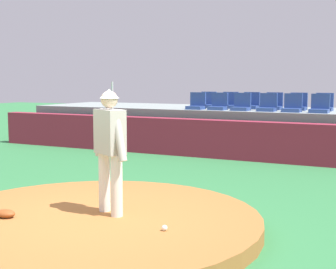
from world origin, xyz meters
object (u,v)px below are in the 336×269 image
object	(u,v)px
stadium_chair_2	(241,105)
stadium_chair_5	(320,107)
stadium_chair_3	(268,106)
stadium_chair_6	(208,103)
stadium_chair_4	(292,106)
stadium_chair_7	(230,103)
pitcher	(110,142)
stadium_chair_0	(197,104)
fielding_glove	(5,214)
baseball	(165,228)
stadium_chair_10	(298,105)
stadium_chair_9	(274,104)
stadium_chair_1	(219,104)
stadium_chair_11	(324,105)
stadium_chair_8	(251,104)

from	to	relation	value
stadium_chair_2	stadium_chair_5	xyz separation A→B (m)	(2.15, -0.01, 0.00)
stadium_chair_3	stadium_chair_6	distance (m)	2.31
stadium_chair_4	stadium_chair_7	bearing A→B (deg)	-23.51
pitcher	stadium_chair_0	distance (m)	7.78
fielding_glove	stadium_chair_0	size ratio (longest dim) A/B	0.60
baseball	stadium_chair_4	size ratio (longest dim) A/B	0.15
stadium_chair_3	stadium_chair_10	xyz separation A→B (m)	(0.65, 0.90, 0.00)
pitcher	stadium_chair_7	xyz separation A→B (m)	(-1.20, 8.47, 0.16)
stadium_chair_4	stadium_chair_3	bearing A→B (deg)	-2.00
stadium_chair_7	stadium_chair_10	distance (m)	2.07
baseball	stadium_chair_3	distance (m)	8.08
stadium_chair_3	stadium_chair_9	xyz separation A→B (m)	(-0.04, 0.87, 0.00)
stadium_chair_3	stadium_chair_5	world-z (taller)	same
stadium_chair_10	stadium_chair_1	bearing A→B (deg)	23.87
stadium_chair_3	baseball	bearing A→B (deg)	95.94
stadium_chair_7	stadium_chair_9	bearing A→B (deg)	179.38
baseball	stadium_chair_0	bearing A→B (deg)	110.42
stadium_chair_5	stadium_chair_10	bearing A→B (deg)	-51.38
stadium_chair_3	stadium_chair_11	world-z (taller)	same
stadium_chair_2	baseball	bearing A→B (deg)	101.23
stadium_chair_5	stadium_chair_6	xyz separation A→B (m)	(-3.54, 0.92, 0.00)
stadium_chair_2	stadium_chair_11	world-z (taller)	same
stadium_chair_1	stadium_chair_7	distance (m)	0.91
baseball	stadium_chair_2	world-z (taller)	stadium_chair_2
stadium_chair_11	stadium_chair_1	bearing A→B (deg)	18.27
stadium_chair_0	stadium_chair_8	distance (m)	1.66
stadium_chair_2	stadium_chair_6	bearing A→B (deg)	-33.06
stadium_chair_4	stadium_chair_5	world-z (taller)	same
fielding_glove	stadium_chair_10	bearing A→B (deg)	-108.85
fielding_glove	stadium_chair_11	xyz separation A→B (m)	(2.77, 9.31, 1.13)
stadium_chair_4	baseball	bearing A→B (deg)	91.04
stadium_chair_10	stadium_chair_11	bearing A→B (deg)	-179.84
stadium_chair_0	stadium_chair_9	world-z (taller)	same
stadium_chair_3	stadium_chair_11	xyz separation A→B (m)	(1.37, 0.90, 0.00)
stadium_chair_10	stadium_chair_7	bearing A→B (deg)	0.37
stadium_chair_11	stadium_chair_8	bearing A→B (deg)	0.09
stadium_chair_6	stadium_chair_9	size ratio (longest dim) A/B	1.00
stadium_chair_8	stadium_chair_9	size ratio (longest dim) A/B	1.00
stadium_chair_5	stadium_chair_7	bearing A→B (deg)	-18.14
stadium_chair_4	stadium_chair_7	size ratio (longest dim) A/B	1.00
pitcher	stadium_chair_3	world-z (taller)	pitcher
stadium_chair_1	stadium_chair_8	size ratio (longest dim) A/B	1.00
baseball	stadium_chair_4	distance (m)	8.01
baseball	stadium_chair_0	distance (m)	8.52
baseball	stadium_chair_5	bearing A→B (deg)	85.85
baseball	stadium_chair_2	distance (m)	8.16
stadium_chair_11	stadium_chair_4	bearing A→B (deg)	53.48
stadium_chair_0	stadium_chair_10	size ratio (longest dim) A/B	1.00
stadium_chair_7	stadium_chair_9	world-z (taller)	same
stadium_chair_9	fielding_glove	bearing A→B (deg)	81.70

